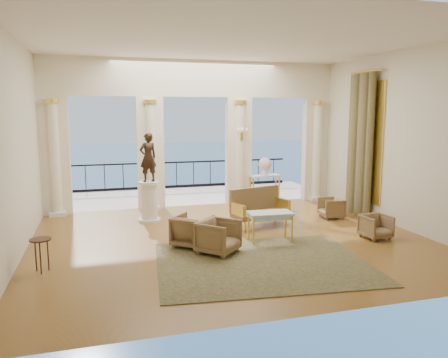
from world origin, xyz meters
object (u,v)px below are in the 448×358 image
object	(u,v)px
console_table	(265,180)
side_table	(41,244)
armchair_b	(376,225)
armchair_c	(331,207)
pedestal	(149,202)
armchair_a	(218,235)
game_table	(270,215)
armchair_d	(192,229)
statue	(148,157)
settee	(258,207)

from	to	relation	value
console_table	side_table	distance (m)	7.69
armchair_b	armchair_c	size ratio (longest dim) A/B	0.99
pedestal	console_table	size ratio (longest dim) A/B	1.05
armchair_a	game_table	xyz separation A→B (m)	(1.37, 0.52, 0.22)
console_table	armchair_a	bearing A→B (deg)	-132.46
armchair_c	console_table	xyz separation A→B (m)	(-1.12, 2.28, 0.47)
game_table	side_table	distance (m)	4.86
armchair_b	armchair_c	xyz separation A→B (m)	(0.02, 2.09, 0.00)
armchair_c	side_table	size ratio (longest dim) A/B	0.99
armchair_d	statue	size ratio (longest dim) A/B	0.59
armchair_d	console_table	bearing A→B (deg)	-89.77
side_table	armchair_c	bearing A→B (deg)	17.22
settee	statue	size ratio (longest dim) A/B	1.23
pedestal	console_table	world-z (taller)	pedestal
armchair_b	armchair_d	distance (m)	4.32
armchair_b	armchair_d	size ratio (longest dim) A/B	0.80
armchair_d	settee	distance (m)	2.39
pedestal	console_table	distance (m)	4.06
settee	statue	distance (m)	3.21
armchair_a	armchair_d	size ratio (longest dim) A/B	1.01
console_table	settee	bearing A→B (deg)	-125.12
armchair_b	settee	distance (m)	2.92
pedestal	armchair_b	bearing A→B (deg)	-31.97
armchair_a	pedestal	world-z (taller)	pedestal
armchair_c	console_table	bearing A→B (deg)	-148.29
armchair_c	side_table	bearing A→B (deg)	-67.25
armchair_c	settee	distance (m)	2.30
armchair_b	armchair_c	world-z (taller)	armchair_c
armchair_a	settee	world-z (taller)	settee
armchair_d	armchair_c	bearing A→B (deg)	-120.44
game_table	armchair_d	bearing A→B (deg)	-179.03
settee	armchair_d	bearing A→B (deg)	-162.54
armchair_a	console_table	distance (m)	5.21
armchair_a	statue	world-z (taller)	statue
armchair_c	pedestal	distance (m)	5.06
side_table	settee	bearing A→B (deg)	21.87
armchair_c	armchair_d	bearing A→B (deg)	-65.18
pedestal	statue	xyz separation A→B (m)	(0.00, 0.00, 1.22)
pedestal	armchair_c	bearing A→B (deg)	-11.32
armchair_a	game_table	distance (m)	1.48
armchair_a	armchair_d	world-z (taller)	armchair_a
armchair_a	armchair_c	size ratio (longest dim) A/B	1.25
armchair_a	armchair_b	xyz separation A→B (m)	(3.85, 0.04, -0.08)
armchair_b	settee	xyz separation A→B (m)	(-2.26, 1.84, 0.18)
side_table	game_table	bearing A→B (deg)	7.80
armchair_d	game_table	size ratio (longest dim) A/B	0.75
statue	side_table	xyz separation A→B (m)	(-2.36, -3.26, -1.21)
armchair_b	settee	bearing A→B (deg)	135.80
armchair_d	side_table	distance (m)	3.12
armchair_a	statue	xyz separation A→B (m)	(-1.09, 3.12, 1.36)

